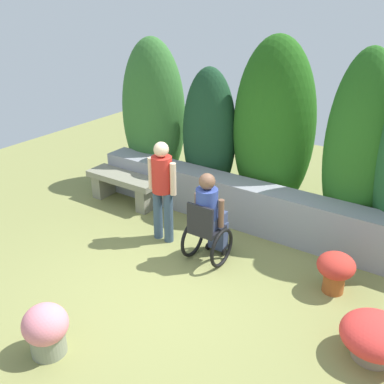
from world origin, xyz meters
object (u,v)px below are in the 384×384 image
at_px(stone_bench, 124,184).
at_px(flower_pot_red_accent, 46,329).
at_px(person_standing_companion, 162,186).
at_px(person_in_wheelchair, 209,220).
at_px(flower_pot_terracotta_by_wall, 336,269).
at_px(flower_pot_purple_near, 375,337).

bearing_deg(stone_bench, flower_pot_red_accent, -54.99).
distance_m(stone_bench, flower_pot_red_accent, 3.67).
bearing_deg(person_standing_companion, person_in_wheelchair, -1.47).
relative_size(stone_bench, flower_pot_terracotta_by_wall, 2.56).
height_order(person_in_wheelchair, flower_pot_red_accent, person_in_wheelchair).
xyz_separation_m(stone_bench, flower_pot_red_accent, (1.80, -3.20, -0.03)).
distance_m(person_standing_companion, flower_pot_terracotta_by_wall, 2.64).
xyz_separation_m(person_standing_companion, flower_pot_terracotta_by_wall, (2.57, 0.17, -0.56)).
bearing_deg(stone_bench, person_standing_companion, -19.49).
xyz_separation_m(person_in_wheelchair, person_standing_companion, (-0.86, 0.09, 0.27)).
bearing_deg(flower_pot_red_accent, flower_pot_purple_near, 33.26).
height_order(person_in_wheelchair, flower_pot_purple_near, person_in_wheelchair).
relative_size(person_standing_companion, flower_pot_purple_near, 2.15).
relative_size(person_in_wheelchair, person_standing_companion, 0.85).
xyz_separation_m(person_standing_companion, flower_pot_purple_near, (3.28, -0.69, -0.64)).
height_order(person_standing_companion, flower_pot_purple_near, person_standing_companion).
height_order(stone_bench, person_in_wheelchair, person_in_wheelchair).
bearing_deg(flower_pot_purple_near, flower_pot_terracotta_by_wall, 129.16).
height_order(flower_pot_purple_near, flower_pot_red_accent, flower_pot_red_accent).
height_order(stone_bench, person_standing_companion, person_standing_companion).
distance_m(stone_bench, flower_pot_purple_near, 4.83).
bearing_deg(person_standing_companion, flower_pot_red_accent, -75.83).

